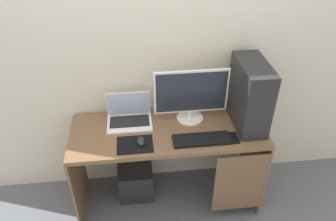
{
  "coord_description": "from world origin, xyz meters",
  "views": [
    {
      "loc": [
        -0.22,
        -1.95,
        2.33
      ],
      "look_at": [
        0.0,
        0.0,
        0.95
      ],
      "focal_mm": 34.94,
      "sensor_mm": 36.0,
      "label": 1
    }
  ],
  "objects_px": {
    "pc_tower": "(250,95)",
    "monitor": "(191,95)",
    "mouse_left": "(141,141)",
    "laptop": "(129,116)",
    "cell_phone": "(233,138)",
    "subwoofer": "(136,180)",
    "keyboard": "(201,139)"
  },
  "relations": [
    {
      "from": "monitor",
      "to": "cell_phone",
      "type": "height_order",
      "value": "monitor"
    },
    {
      "from": "subwoofer",
      "to": "mouse_left",
      "type": "bearing_deg",
      "value": -74.12
    },
    {
      "from": "monitor",
      "to": "mouse_left",
      "type": "height_order",
      "value": "monitor"
    },
    {
      "from": "subwoofer",
      "to": "monitor",
      "type": "bearing_deg",
      "value": 2.3
    },
    {
      "from": "laptop",
      "to": "cell_phone",
      "type": "xyz_separation_m",
      "value": [
        0.76,
        -0.3,
        -0.04
      ]
    },
    {
      "from": "pc_tower",
      "to": "cell_phone",
      "type": "relative_size",
      "value": 3.97
    },
    {
      "from": "laptop",
      "to": "mouse_left",
      "type": "distance_m",
      "value": 0.29
    },
    {
      "from": "pc_tower",
      "to": "laptop",
      "type": "bearing_deg",
      "value": 172.45
    },
    {
      "from": "cell_phone",
      "to": "mouse_left",
      "type": "bearing_deg",
      "value": 178.23
    },
    {
      "from": "cell_phone",
      "to": "subwoofer",
      "type": "bearing_deg",
      "value": 161.07
    },
    {
      "from": "cell_phone",
      "to": "subwoofer",
      "type": "relative_size",
      "value": 0.44
    },
    {
      "from": "laptop",
      "to": "subwoofer",
      "type": "height_order",
      "value": "laptop"
    },
    {
      "from": "laptop",
      "to": "cell_phone",
      "type": "relative_size",
      "value": 2.68
    },
    {
      "from": "monitor",
      "to": "laptop",
      "type": "height_order",
      "value": "monitor"
    },
    {
      "from": "laptop",
      "to": "keyboard",
      "type": "bearing_deg",
      "value": -30.06
    },
    {
      "from": "mouse_left",
      "to": "cell_phone",
      "type": "distance_m",
      "value": 0.68
    },
    {
      "from": "subwoofer",
      "to": "laptop",
      "type": "bearing_deg",
      "value": 103.85
    },
    {
      "from": "keyboard",
      "to": "subwoofer",
      "type": "bearing_deg",
      "value": 153.33
    },
    {
      "from": "laptop",
      "to": "mouse_left",
      "type": "bearing_deg",
      "value": -74.44
    },
    {
      "from": "pc_tower",
      "to": "mouse_left",
      "type": "bearing_deg",
      "value": -169.07
    },
    {
      "from": "pc_tower",
      "to": "keyboard",
      "type": "xyz_separation_m",
      "value": [
        -0.39,
        -0.18,
        -0.25
      ]
    },
    {
      "from": "cell_phone",
      "to": "pc_tower",
      "type": "bearing_deg",
      "value": 50.5
    },
    {
      "from": "pc_tower",
      "to": "monitor",
      "type": "relative_size",
      "value": 0.91
    },
    {
      "from": "laptop",
      "to": "monitor",
      "type": "bearing_deg",
      "value": -3.14
    },
    {
      "from": "monitor",
      "to": "cell_phone",
      "type": "xyz_separation_m",
      "value": [
        0.28,
        -0.27,
        -0.22
      ]
    },
    {
      "from": "keyboard",
      "to": "cell_phone",
      "type": "bearing_deg",
      "value": -0.24
    },
    {
      "from": "keyboard",
      "to": "subwoofer",
      "type": "height_order",
      "value": "keyboard"
    },
    {
      "from": "monitor",
      "to": "mouse_left",
      "type": "distance_m",
      "value": 0.52
    },
    {
      "from": "keyboard",
      "to": "mouse_left",
      "type": "distance_m",
      "value": 0.44
    },
    {
      "from": "pc_tower",
      "to": "laptop",
      "type": "height_order",
      "value": "pc_tower"
    },
    {
      "from": "subwoofer",
      "to": "keyboard",
      "type": "bearing_deg",
      "value": -26.67
    },
    {
      "from": "monitor",
      "to": "cell_phone",
      "type": "bearing_deg",
      "value": -44.84
    }
  ]
}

